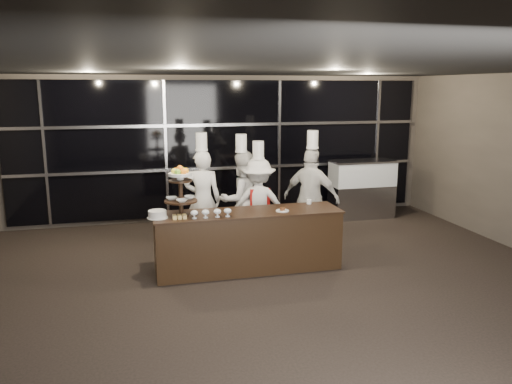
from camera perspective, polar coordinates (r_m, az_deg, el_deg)
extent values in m
plane|color=black|center=(6.26, 5.01, -14.27)|extent=(10.00, 10.00, 0.00)
plane|color=black|center=(5.63, 5.57, 14.30)|extent=(10.00, 10.00, 0.00)
plane|color=#473F38|center=(10.55, -3.75, 5.01)|extent=(9.00, 0.00, 9.00)
cube|color=black|center=(10.49, -3.69, 4.97)|extent=(8.60, 0.04, 2.80)
cube|color=#A5A5AA|center=(10.50, -3.61, 2.77)|extent=(8.60, 0.06, 0.06)
cube|color=#A5A5AA|center=(10.39, -3.68, 7.68)|extent=(8.60, 0.06, 0.06)
cube|color=#A5A5AA|center=(10.42, -23.00, 4.01)|extent=(0.05, 0.05, 2.80)
cube|color=#A5A5AA|center=(10.31, -10.25, 4.69)|extent=(0.05, 0.05, 2.80)
cube|color=#A5A5AA|center=(10.74, 2.67, 5.15)|extent=(0.05, 0.05, 2.80)
cube|color=#A5A5AA|center=(11.61, 13.65, 5.33)|extent=(0.05, 0.05, 2.80)
cube|color=black|center=(7.65, -0.91, -5.66)|extent=(2.80, 0.70, 0.90)
cube|color=black|center=(7.53, -0.92, -2.36)|extent=(2.84, 0.74, 0.03)
cylinder|color=black|center=(7.37, -8.52, -2.57)|extent=(0.24, 0.24, 0.03)
cylinder|color=black|center=(7.29, -8.60, -0.02)|extent=(0.06, 0.06, 0.70)
cylinder|color=black|center=(7.32, -8.57, -1.02)|extent=(0.48, 0.48, 0.02)
cylinder|color=black|center=(7.26, -8.65, 1.29)|extent=(0.34, 0.34, 0.02)
cylinder|color=white|center=(7.25, -8.66, 1.62)|extent=(0.10, 0.10, 0.06)
cylinder|color=white|center=(7.24, -8.67, 2.01)|extent=(0.34, 0.34, 0.04)
sphere|color=orange|center=(7.24, -8.05, 2.41)|extent=(0.09, 0.09, 0.09)
sphere|color=olive|center=(7.31, -8.42, 2.48)|extent=(0.09, 0.09, 0.09)
sphere|color=orange|center=(7.30, -9.05, 2.45)|extent=(0.09, 0.09, 0.09)
sphere|color=yellow|center=(7.23, -9.31, 2.35)|extent=(0.09, 0.09, 0.09)
sphere|color=#77B32E|center=(7.16, -8.94, 2.28)|extent=(0.09, 0.09, 0.09)
sphere|color=orange|center=(7.17, -8.31, 2.31)|extent=(0.09, 0.09, 0.09)
sphere|color=orange|center=(7.23, -8.69, 2.70)|extent=(0.09, 0.09, 0.09)
imported|color=white|center=(7.36, -9.63, -0.72)|extent=(0.16, 0.16, 0.04)
imported|color=white|center=(7.38, -7.62, -0.60)|extent=(0.15, 0.15, 0.05)
imported|color=white|center=(7.20, -8.49, -0.97)|extent=(0.16, 0.16, 0.04)
cylinder|color=silver|center=(7.17, -7.07, -3.00)|extent=(0.07, 0.07, 0.01)
cylinder|color=silver|center=(7.17, -7.07, -2.76)|extent=(0.02, 0.02, 0.05)
ellipsoid|color=silver|center=(7.15, -7.08, -2.39)|extent=(0.11, 0.11, 0.08)
ellipsoid|color=green|center=(7.15, -7.08, -2.35)|extent=(0.08, 0.08, 0.05)
cylinder|color=silver|center=(7.19, -5.79, -2.92)|extent=(0.07, 0.07, 0.01)
cylinder|color=silver|center=(7.19, -5.79, -2.69)|extent=(0.02, 0.02, 0.05)
ellipsoid|color=silver|center=(7.17, -5.80, -2.31)|extent=(0.11, 0.11, 0.08)
ellipsoid|color=#B30F27|center=(7.17, -5.80, -2.28)|extent=(0.08, 0.08, 0.05)
cylinder|color=silver|center=(7.22, -4.43, -2.84)|extent=(0.07, 0.07, 0.01)
cylinder|color=silver|center=(7.21, -4.43, -2.61)|extent=(0.02, 0.02, 0.05)
ellipsoid|color=silver|center=(7.20, -4.44, -2.24)|extent=(0.11, 0.11, 0.08)
ellipsoid|color=#FFE7B1|center=(7.20, -4.44, -2.20)|extent=(0.08, 0.08, 0.05)
cylinder|color=silver|center=(7.25, -3.26, -2.78)|extent=(0.07, 0.07, 0.01)
cylinder|color=silver|center=(7.24, -3.26, -2.54)|extent=(0.02, 0.02, 0.05)
ellipsoid|color=silver|center=(7.23, -3.26, -2.17)|extent=(0.11, 0.11, 0.08)
ellipsoid|color=#513A17|center=(7.22, -3.26, -2.13)|extent=(0.08, 0.08, 0.05)
cylinder|color=white|center=(7.30, -11.19, -2.89)|extent=(0.30, 0.30, 0.01)
cylinder|color=white|center=(7.28, -11.21, -2.47)|extent=(0.26, 0.26, 0.10)
cube|color=#E8C671|center=(7.16, -9.26, -2.91)|extent=(0.06, 0.06, 0.05)
cube|color=#E8C671|center=(7.17, -8.70, -2.88)|extent=(0.06, 0.06, 0.05)
cube|color=#E8C671|center=(7.17, -8.15, -2.85)|extent=(0.06, 0.06, 0.05)
cube|color=#E8C671|center=(7.23, -9.31, -2.77)|extent=(0.06, 0.06, 0.05)
cube|color=#E8C671|center=(7.23, -8.76, -2.74)|extent=(0.06, 0.06, 0.05)
cube|color=#E8C671|center=(7.24, -8.21, -2.71)|extent=(0.06, 0.06, 0.05)
cylinder|color=white|center=(7.56, 3.04, -2.15)|extent=(0.20, 0.20, 0.01)
cylinder|color=#4C2814|center=(7.56, 3.04, -1.96)|extent=(0.08, 0.08, 0.04)
cylinder|color=white|center=(8.05, 6.09, -1.12)|extent=(0.08, 0.08, 0.07)
cube|color=#A5A5AA|center=(10.98, 11.93, -1.04)|extent=(1.34, 0.57, 0.70)
cube|color=silver|center=(10.87, 12.07, 2.04)|extent=(1.34, 0.57, 0.50)
cube|color=#FFC67F|center=(10.87, 12.07, 2.04)|extent=(1.24, 0.48, 0.40)
cube|color=#A5A5AA|center=(10.82, 12.13, 3.45)|extent=(1.36, 0.59, 0.04)
imported|color=white|center=(8.61, -6.10, -0.92)|extent=(0.71, 0.55, 1.72)
cylinder|color=white|center=(8.44, -6.26, 5.78)|extent=(0.19, 0.19, 0.30)
cylinder|color=white|center=(8.46, -6.23, 4.80)|extent=(0.21, 0.21, 0.03)
imported|color=silver|center=(8.68, -1.67, -0.87)|extent=(0.95, 0.81, 1.68)
cylinder|color=white|center=(8.52, -1.71, 5.64)|extent=(0.19, 0.19, 0.30)
cylinder|color=white|center=(8.54, -1.70, 4.68)|extent=(0.21, 0.21, 0.03)
imported|color=silver|center=(8.55, 0.26, -1.42)|extent=(1.12, 0.79, 1.58)
cylinder|color=white|center=(8.39, 0.26, 4.84)|extent=(0.19, 0.19, 0.30)
cylinder|color=white|center=(8.40, 0.26, 3.86)|extent=(0.21, 0.21, 0.03)
cube|color=#9D0E0C|center=(8.44, 0.46, -1.60)|extent=(0.34, 0.03, 0.59)
imported|color=silver|center=(8.69, 6.33, -0.71)|extent=(1.04, 1.01, 1.75)
cylinder|color=white|center=(8.53, 6.49, 6.02)|extent=(0.19, 0.19, 0.30)
cylinder|color=white|center=(8.54, 6.46, 5.05)|extent=(0.21, 0.21, 0.03)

